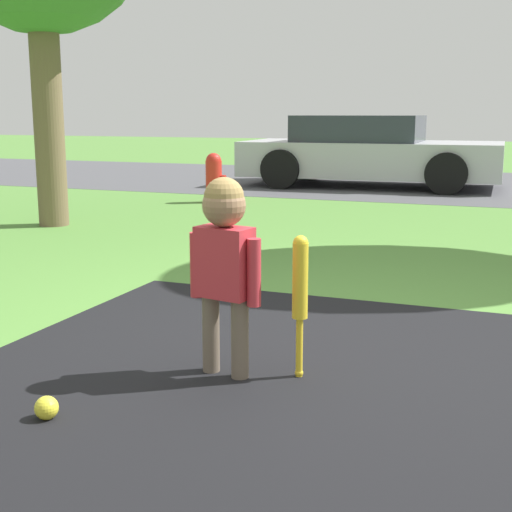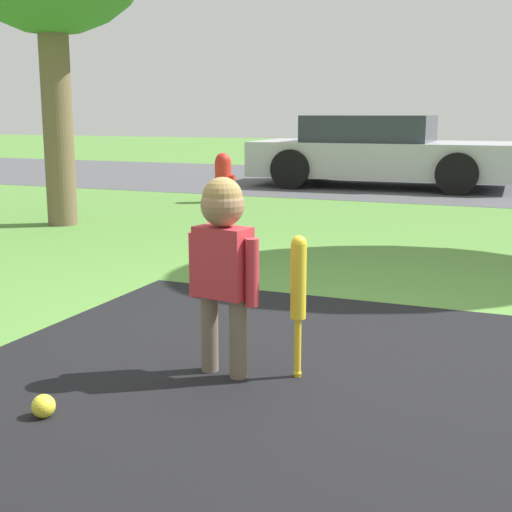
# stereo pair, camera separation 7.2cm
# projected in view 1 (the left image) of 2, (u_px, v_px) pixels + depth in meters

# --- Properties ---
(ground_plane) EXTENTS (60.00, 60.00, 0.00)m
(ground_plane) POSITION_uv_depth(u_px,v_px,m) (317.00, 345.00, 3.82)
(ground_plane) COLOR #518438
(street_strip) EXTENTS (40.00, 6.00, 0.01)m
(street_strip) POSITION_uv_depth(u_px,v_px,m) (470.00, 185.00, 12.33)
(street_strip) COLOR #4C4C51
(street_strip) RESTS_ON ground
(child) EXTENTS (0.38, 0.20, 0.94)m
(child) POSITION_uv_depth(u_px,v_px,m) (224.00, 249.00, 3.27)
(child) COLOR #6B5B4C
(child) RESTS_ON ground
(baseball_bat) EXTENTS (0.07, 0.07, 0.68)m
(baseball_bat) POSITION_uv_depth(u_px,v_px,m) (300.00, 286.00, 3.28)
(baseball_bat) COLOR yellow
(baseball_bat) RESTS_ON ground
(sports_ball) EXTENTS (0.10, 0.10, 0.10)m
(sports_ball) POSITION_uv_depth(u_px,v_px,m) (47.00, 408.00, 2.89)
(sports_ball) COLOR yellow
(sports_ball) RESTS_ON ground
(fire_hydrant) EXTENTS (0.32, 0.28, 0.69)m
(fire_hydrant) POSITION_uv_depth(u_px,v_px,m) (214.00, 178.00, 9.90)
(fire_hydrant) COLOR red
(fire_hydrant) RESTS_ON ground
(parked_car) EXTENTS (4.32, 2.17, 1.19)m
(parked_car) POSITION_uv_depth(u_px,v_px,m) (368.00, 152.00, 12.07)
(parked_car) COLOR #B7B7BC
(parked_car) RESTS_ON ground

